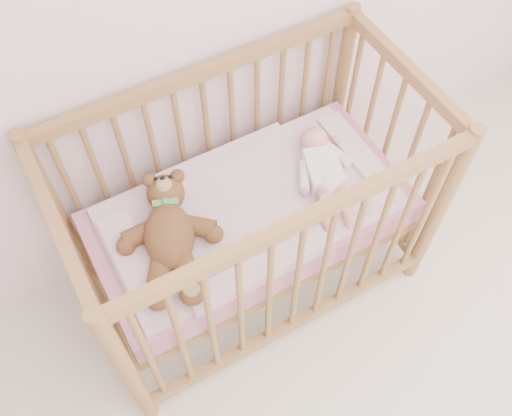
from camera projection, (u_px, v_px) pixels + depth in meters
crib at (250, 216)px, 2.23m from camera, size 1.36×0.76×1.00m
mattress at (250, 218)px, 2.24m from camera, size 1.22×0.62×0.13m
blanket at (250, 207)px, 2.18m from camera, size 1.10×0.58×0.06m
baby at (324, 167)px, 2.19m from camera, size 0.37×0.54×0.12m
teddy_bear at (169, 236)px, 2.01m from camera, size 0.57×0.67×0.16m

